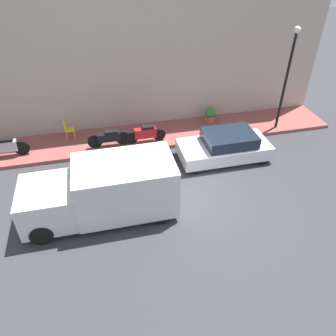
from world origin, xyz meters
TOP-DOWN VIEW (x-y plane):
  - ground_plane at (0.00, 0.00)m, footprint 60.00×60.00m
  - sidewalk at (4.59, 0.00)m, footprint 2.32×16.51m
  - building_facade at (5.90, 0.00)m, footprint 0.30×16.51m
  - parked_car at (2.15, -2.23)m, footprint 1.77×3.84m
  - delivery_van at (-0.10, 3.07)m, footprint 2.03×5.08m
  - motorcycle_red at (4.01, 0.89)m, footprint 0.30×1.86m
  - motorcycle_black at (4.02, 2.52)m, footprint 0.30×1.90m
  - scooter_silver at (4.21, 6.93)m, footprint 0.30×2.03m
  - streetlamp at (3.87, -5.59)m, footprint 0.30×0.30m
  - potted_plant at (5.16, -2.61)m, footprint 0.55×0.55m
  - cafe_chair at (5.14, 4.30)m, footprint 0.40×0.40m

SIDE VIEW (x-z plane):
  - ground_plane at x=0.00m, z-range 0.00..0.00m
  - sidewalk at x=4.59m, z-range 0.00..0.16m
  - potted_plant at x=5.16m, z-range 0.14..0.91m
  - motorcycle_black at x=4.02m, z-range 0.20..0.96m
  - motorcycle_red at x=4.01m, z-range 0.19..0.99m
  - parked_car at x=2.15m, z-range -0.02..1.21m
  - scooter_silver at x=4.21m, z-range 0.20..1.06m
  - cafe_chair at x=5.14m, z-range 0.21..1.14m
  - delivery_van at x=-0.10m, z-range 0.02..2.05m
  - streetlamp at x=3.87m, z-range 0.70..5.41m
  - building_facade at x=5.90m, z-range 0.00..7.36m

